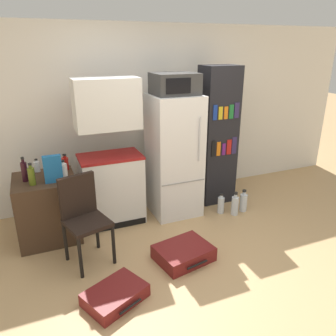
% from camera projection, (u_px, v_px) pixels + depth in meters
% --- Properties ---
extents(ground_plane, '(24.00, 24.00, 0.00)m').
position_uv_depth(ground_plane, '(212.00, 268.00, 3.36)').
color(ground_plane, tan).
extents(wall_back, '(6.40, 0.10, 2.44)m').
position_uv_depth(wall_back, '(159.00, 114.00, 4.74)').
color(wall_back, white).
rests_on(wall_back, ground_plane).
extents(side_table, '(0.67, 0.65, 0.75)m').
position_uv_depth(side_table, '(48.00, 208.00, 3.80)').
color(side_table, '#422D1E').
rests_on(side_table, ground_plane).
extents(kitchen_hutch, '(0.76, 0.48, 1.81)m').
position_uv_depth(kitchen_hutch, '(110.00, 160.00, 4.01)').
color(kitchen_hutch, silver).
rests_on(kitchen_hutch, ground_plane).
extents(refrigerator, '(0.61, 0.62, 1.58)m').
position_uv_depth(refrigerator, '(174.00, 156.00, 4.26)').
color(refrigerator, white).
rests_on(refrigerator, ground_plane).
extents(microwave, '(0.53, 0.45, 0.26)m').
position_uv_depth(microwave, '(175.00, 84.00, 3.94)').
color(microwave, '#333333').
rests_on(microwave, refrigerator).
extents(bookshelf, '(0.49, 0.38, 1.91)m').
position_uv_depth(bookshelf, '(217.00, 137.00, 4.56)').
color(bookshelf, black).
rests_on(bookshelf, ground_plane).
extents(bottle_ketchup_red, '(0.08, 0.08, 0.19)m').
position_uv_depth(bottle_ketchup_red, '(65.00, 163.00, 3.89)').
color(bottle_ketchup_red, '#AD1914').
rests_on(bottle_ketchup_red, side_table).
extents(bottle_olive_oil, '(0.07, 0.07, 0.24)m').
position_uv_depth(bottle_olive_oil, '(32.00, 176.00, 3.46)').
color(bottle_olive_oil, '#566619').
rests_on(bottle_olive_oil, side_table).
extents(bottle_wine_dark, '(0.06, 0.06, 0.28)m').
position_uv_depth(bottle_wine_dark, '(24.00, 171.00, 3.55)').
color(bottle_wine_dark, black).
rests_on(bottle_wine_dark, side_table).
extents(bottle_clear_short, '(0.07, 0.07, 0.16)m').
position_uv_depth(bottle_clear_short, '(37.00, 166.00, 3.84)').
color(bottle_clear_short, silver).
rests_on(bottle_clear_short, side_table).
extents(bottle_milk_white, '(0.09, 0.09, 0.19)m').
position_uv_depth(bottle_milk_white, '(63.00, 170.00, 3.69)').
color(bottle_milk_white, white).
rests_on(bottle_milk_white, side_table).
extents(bowl, '(0.14, 0.14, 0.04)m').
position_uv_depth(bowl, '(51.00, 174.00, 3.75)').
color(bowl, silver).
rests_on(bowl, side_table).
extents(cereal_box, '(0.19, 0.07, 0.30)m').
position_uv_depth(cereal_box, '(53.00, 169.00, 3.52)').
color(cereal_box, '#1E66A8').
rests_on(cereal_box, side_table).
extents(chair, '(0.50, 0.50, 0.93)m').
position_uv_depth(chair, '(83.00, 212.00, 3.34)').
color(chair, black).
rests_on(chair, ground_plane).
extents(suitcase_large_flat, '(0.63, 0.54, 0.15)m').
position_uv_depth(suitcase_large_flat, '(184.00, 253.00, 3.48)').
color(suitcase_large_flat, maroon).
rests_on(suitcase_large_flat, ground_plane).
extents(suitcase_small_flat, '(0.63, 0.55, 0.12)m').
position_uv_depth(suitcase_small_flat, '(115.00, 295.00, 2.91)').
color(suitcase_small_flat, maroon).
rests_on(suitcase_small_flat, ground_plane).
extents(water_bottle_front, '(0.09, 0.09, 0.29)m').
position_uv_depth(water_bottle_front, '(221.00, 205.00, 4.44)').
color(water_bottle_front, silver).
rests_on(water_bottle_front, ground_plane).
extents(water_bottle_middle, '(0.09, 0.09, 0.33)m').
position_uv_depth(water_bottle_middle, '(235.00, 205.00, 4.39)').
color(water_bottle_middle, silver).
rests_on(water_bottle_middle, ground_plane).
extents(water_bottle_back, '(0.10, 0.10, 0.31)m').
position_uv_depth(water_bottle_back, '(243.00, 202.00, 4.49)').
color(water_bottle_back, silver).
rests_on(water_bottle_back, ground_plane).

